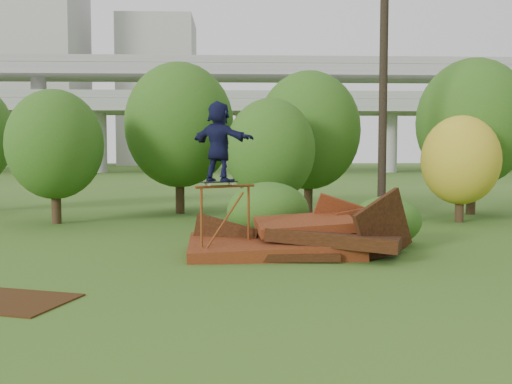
{
  "coord_description": "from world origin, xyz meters",
  "views": [
    {
      "loc": [
        -1.29,
        -10.8,
        2.5
      ],
      "look_at": [
        -0.8,
        2.0,
        1.6
      ],
      "focal_mm": 40.0,
      "sensor_mm": 36.0,
      "label": 1
    }
  ],
  "objects_px": {
    "flat_plate": "(6,301)",
    "utility_pole": "(384,67)",
    "scrap_pile": "(297,240)",
    "skater": "(219,141)"
  },
  "relations": [
    {
      "from": "flat_plate",
      "to": "utility_pole",
      "type": "height_order",
      "value": "utility_pole"
    },
    {
      "from": "utility_pole",
      "to": "flat_plate",
      "type": "bearing_deg",
      "value": -132.38
    },
    {
      "from": "scrap_pile",
      "to": "utility_pole",
      "type": "bearing_deg",
      "value": 56.88
    },
    {
      "from": "skater",
      "to": "flat_plate",
      "type": "distance_m",
      "value": 5.87
    },
    {
      "from": "scrap_pile",
      "to": "skater",
      "type": "relative_size",
      "value": 2.98
    },
    {
      "from": "scrap_pile",
      "to": "flat_plate",
      "type": "distance_m",
      "value": 6.88
    },
    {
      "from": "flat_plate",
      "to": "utility_pole",
      "type": "xyz_separation_m",
      "value": [
        8.84,
        9.69,
        5.33
      ]
    },
    {
      "from": "skater",
      "to": "scrap_pile",
      "type": "bearing_deg",
      "value": -128.82
    },
    {
      "from": "skater",
      "to": "flat_plate",
      "type": "xyz_separation_m",
      "value": [
        -3.46,
        -3.87,
        -2.74
      ]
    },
    {
      "from": "skater",
      "to": "flat_plate",
      "type": "bearing_deg",
      "value": 85.97
    }
  ]
}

